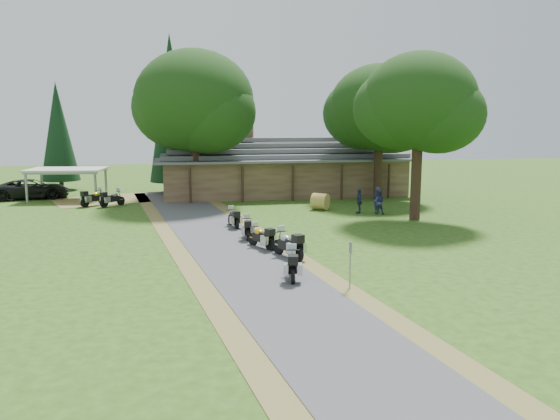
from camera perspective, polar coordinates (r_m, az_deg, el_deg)
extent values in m
plane|color=#2A4914|center=(23.29, -2.86, -6.29)|extent=(120.00, 120.00, 0.00)
plane|color=#444447|center=(27.08, -5.12, -4.09)|extent=(51.95, 51.95, 0.00)
imported|color=black|center=(48.54, -24.50, 2.48)|extent=(3.35, 6.48, 2.38)
imported|color=navy|center=(37.94, 10.11, 1.28)|extent=(0.72, 0.64, 2.10)
imported|color=navy|center=(37.47, 10.28, 1.04)|extent=(0.66, 0.58, 1.93)
imported|color=navy|center=(37.53, 8.27, 1.13)|extent=(0.53, 0.64, 1.95)
cylinder|color=olive|center=(38.86, 4.23, 0.89)|extent=(1.57, 1.58, 1.17)
cone|color=black|center=(48.22, -11.26, 9.75)|extent=(4.00, 4.00, 13.54)
cone|color=black|center=(53.29, -22.14, 7.12)|extent=(3.38, 3.38, 9.71)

